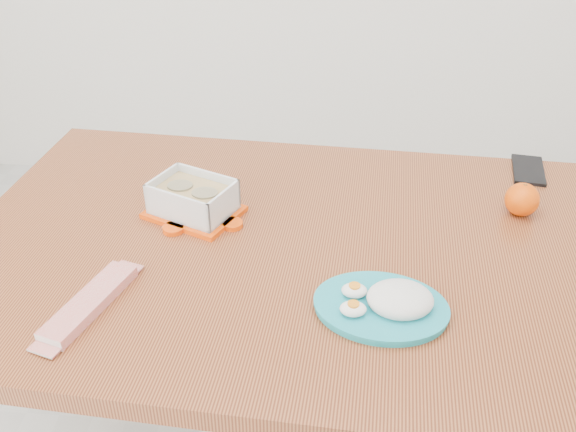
# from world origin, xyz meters

# --- Properties ---
(dining_table) EXTENTS (1.34, 0.95, 0.75)m
(dining_table) POSITION_xyz_m (-0.02, 0.13, 0.66)
(dining_table) COLOR #96522A
(dining_table) RESTS_ON ground
(food_container) EXTENTS (0.22, 0.20, 0.08)m
(food_container) POSITION_xyz_m (-0.22, 0.21, 0.79)
(food_container) COLOR #EA4507
(food_container) RESTS_ON dining_table
(orange_fruit) EXTENTS (0.07, 0.07, 0.07)m
(orange_fruit) POSITION_xyz_m (0.45, 0.27, 0.78)
(orange_fruit) COLOR #F44F04
(orange_fruit) RESTS_ON dining_table
(rice_plate) EXTENTS (0.25, 0.25, 0.06)m
(rice_plate) POSITION_xyz_m (0.16, -0.06, 0.77)
(rice_plate) COLOR teal
(rice_plate) RESTS_ON dining_table
(candy_bar) EXTENTS (0.11, 0.21, 0.02)m
(candy_bar) POSITION_xyz_m (-0.33, -0.09, 0.76)
(candy_bar) COLOR red
(candy_bar) RESTS_ON dining_table
(smartphone) EXTENTS (0.09, 0.15, 0.01)m
(smartphone) POSITION_xyz_m (0.52, 0.45, 0.75)
(smartphone) COLOR black
(smartphone) RESTS_ON dining_table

